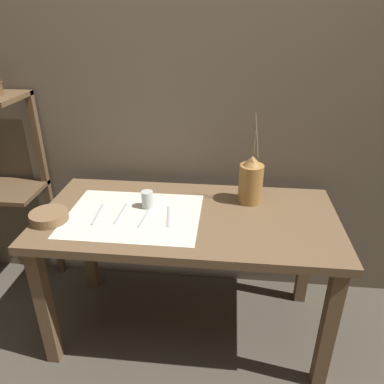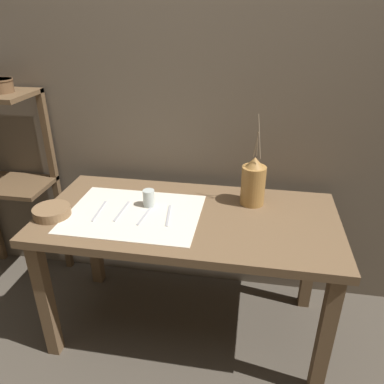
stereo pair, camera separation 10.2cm
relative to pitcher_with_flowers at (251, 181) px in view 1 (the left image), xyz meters
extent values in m
plane|color=#473F35|center=(-0.29, -0.17, -0.81)|extent=(12.00, 12.00, 0.00)
cube|color=brown|center=(-0.29, 0.28, 0.39)|extent=(7.00, 0.06, 2.40)
cube|color=brown|center=(-0.29, -0.17, -0.13)|extent=(1.39, 0.68, 0.04)
cube|color=brown|center=(-0.93, -0.45, -0.48)|extent=(0.06, 0.06, 0.66)
cube|color=brown|center=(0.35, -0.45, -0.48)|extent=(0.06, 0.06, 0.66)
cube|color=brown|center=(-0.93, 0.11, -0.48)|extent=(0.06, 0.06, 0.66)
cube|color=brown|center=(0.35, 0.11, -0.48)|extent=(0.06, 0.06, 0.66)
cube|color=brown|center=(-1.18, 0.22, -0.22)|extent=(0.04, 0.04, 1.18)
cube|color=beige|center=(-0.54, -0.20, -0.11)|extent=(0.62, 0.47, 0.00)
cylinder|color=olive|center=(0.00, 0.00, -0.02)|extent=(0.12, 0.12, 0.19)
cone|color=olive|center=(0.00, 0.00, 0.11)|extent=(0.09, 0.09, 0.05)
cylinder|color=#847056|center=(0.01, -0.01, 0.23)|extent=(0.03, 0.04, 0.20)
cylinder|color=#847056|center=(0.00, -0.02, 0.20)|extent=(0.02, 0.04, 0.13)
cylinder|color=#847056|center=(0.00, 0.01, 0.19)|extent=(0.01, 0.02, 0.13)
cylinder|color=brown|center=(-0.91, -0.29, -0.09)|extent=(0.17, 0.17, 0.04)
cylinder|color=#B7C1BC|center=(-0.49, -0.12, -0.07)|extent=(0.06, 0.06, 0.08)
cube|color=#A8A8AD|center=(-0.71, -0.21, -0.11)|extent=(0.02, 0.19, 0.00)
cube|color=#A8A8AD|center=(-0.60, -0.20, -0.11)|extent=(0.02, 0.19, 0.00)
cube|color=#A8A8AD|center=(-0.48, -0.21, -0.11)|extent=(0.03, 0.19, 0.00)
sphere|color=#A8A8AD|center=(-0.48, -0.11, -0.10)|extent=(0.02, 0.02, 0.02)
cube|color=#A8A8AD|center=(-0.38, -0.20, -0.11)|extent=(0.04, 0.19, 0.00)
camera|label=1|loc=(-0.11, -1.67, 0.76)|focal=35.00mm
camera|label=2|loc=(-0.01, -1.66, 0.76)|focal=35.00mm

